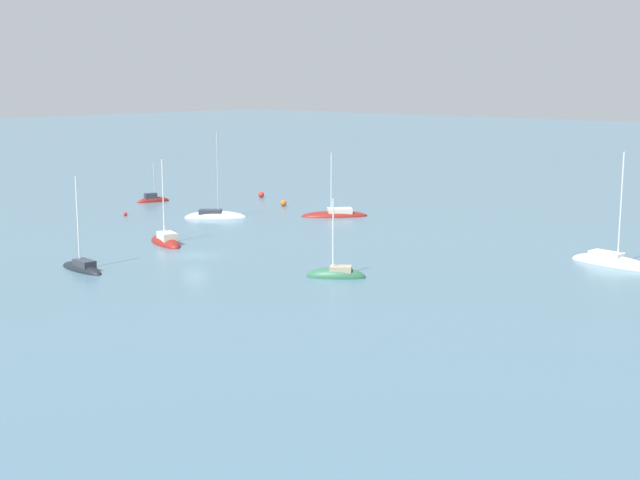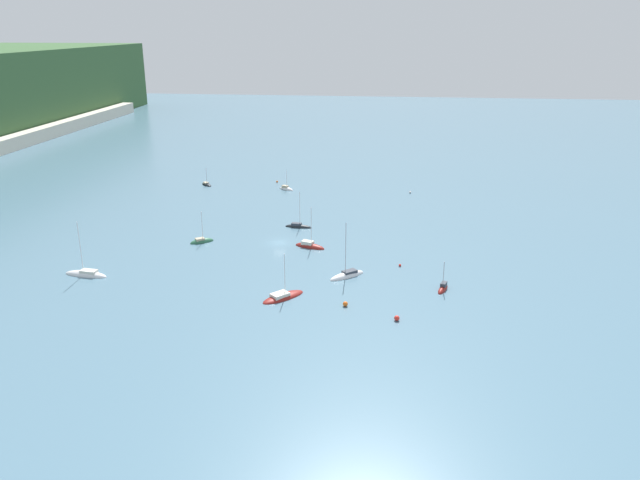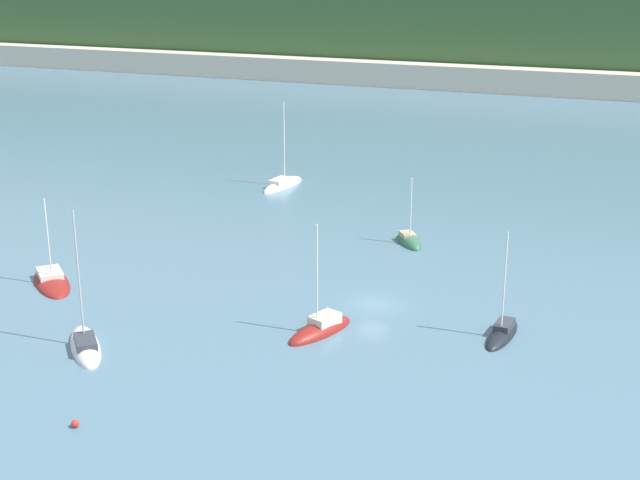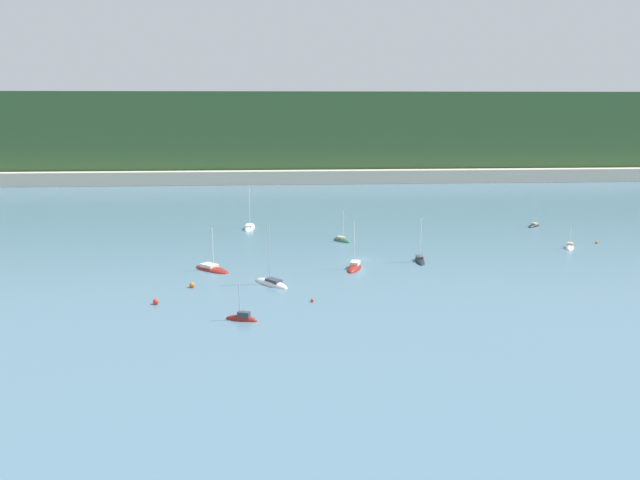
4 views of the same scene
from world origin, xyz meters
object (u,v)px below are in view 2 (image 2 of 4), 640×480
sailboat_2 (86,275)px  sailboat_3 (286,189)px  sailboat_1 (298,227)px  mooring_buoy_0 (410,192)px  mooring_buoy_3 (277,182)px  mooring_buoy_1 (400,265)px  mooring_buoy_4 (345,304)px  sailboat_4 (207,185)px  sailboat_0 (347,276)px  sailboat_5 (202,242)px  sailboat_8 (443,289)px  mooring_buoy_2 (397,318)px  sailboat_6 (283,297)px  sailboat_7 (310,247)px

sailboat_2 → sailboat_3: 75.05m
sailboat_2 → sailboat_1: bearing=-129.0°
mooring_buoy_0 → mooring_buoy_3: bearing=78.9°
mooring_buoy_1 → mooring_buoy_4: 22.04m
sailboat_4 → mooring_buoy_0: size_ratio=9.48×
sailboat_0 → sailboat_5: sailboat_0 is taller
sailboat_3 → sailboat_4: size_ratio=1.09×
sailboat_3 → sailboat_8: 79.94m
sailboat_3 → mooring_buoy_2: (-82.23, -32.94, 0.34)m
sailboat_6 → sailboat_7: (26.91, -1.05, 0.03)m
sailboat_5 → sailboat_8: bearing=-56.5°
sailboat_7 → mooring_buoy_3: bearing=127.4°
sailboat_0 → mooring_buoy_3: bearing=-111.2°
sailboat_6 → mooring_buoy_3: size_ratio=15.80×
sailboat_8 → mooring_buoy_4: bearing=-43.2°
mooring_buoy_2 → mooring_buoy_3: 97.82m
sailboat_1 → mooring_buoy_0: sailboat_1 is taller
sailboat_3 → sailboat_0: bearing=-39.9°
sailboat_8 → mooring_buoy_4: (-9.31, 17.17, 0.31)m
sailboat_4 → mooring_buoy_4: bearing=-10.8°
sailboat_4 → sailboat_3: bearing=42.5°
sailboat_2 → mooring_buoy_1: sailboat_2 is taller
sailboat_6 → sailboat_8: sailboat_6 is taller
sailboat_0 → sailboat_7: 18.28m
sailboat_5 → sailboat_8: size_ratio=1.28×
sailboat_3 → mooring_buoy_2: size_ratio=7.28×
sailboat_8 → sailboat_1: bearing=-117.9°
sailboat_0 → mooring_buoy_2: bearing=76.3°
sailboat_2 → mooring_buoy_4: 51.61m
sailboat_0 → mooring_buoy_1: (6.50, -10.11, 0.16)m
sailboat_7 → mooring_buoy_0: 53.85m
sailboat_4 → mooring_buoy_2: sailboat_4 is taller
sailboat_4 → sailboat_0: bearing=-6.3°
sailboat_1 → sailboat_4: (37.38, 33.97, -0.04)m
sailboat_2 → sailboat_6: size_ratio=1.33×
sailboat_3 → sailboat_8: (-68.48, -41.24, 0.03)m
sailboat_4 → mooring_buoy_1: 83.69m
sailboat_4 → sailboat_5: sailboat_5 is taller
sailboat_1 → mooring_buoy_1: sailboat_1 is taller
sailboat_4 → sailboat_5: bearing=-26.5°
sailboat_6 → sailboat_7: size_ratio=0.89×
sailboat_6 → sailboat_8: bearing=-32.6°
sailboat_4 → sailboat_1: bearing=0.1°
mooring_buoy_0 → sailboat_7: bearing=155.4°
sailboat_7 → sailboat_3: bearing=125.6°
mooring_buoy_0 → mooring_buoy_2: size_ratio=0.70×
sailboat_1 → sailboat_4: bearing=137.6°
mooring_buoy_1 → sailboat_2: bearing=101.5°
sailboat_2 → sailboat_4: sailboat_2 is taller
sailboat_5 → mooring_buoy_2: size_ratio=8.92×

